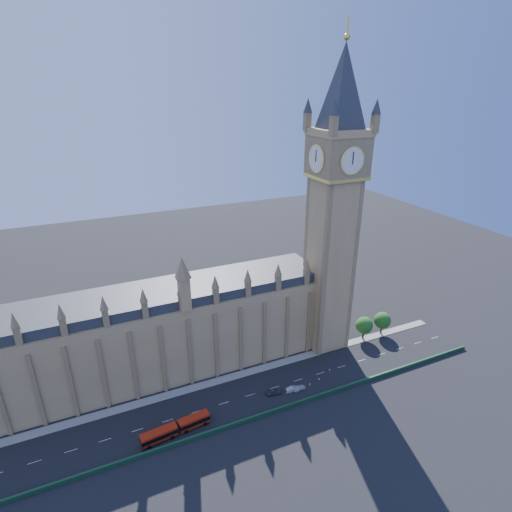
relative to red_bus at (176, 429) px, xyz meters
name	(u,v)px	position (x,y,z in m)	size (l,w,h in m)	color
ground	(237,399)	(18.95, 5.16, -1.63)	(400.00, 400.00, 0.00)	black
palace_westminster	(131,338)	(-6.05, 27.16, 12.24)	(120.00, 20.00, 28.00)	#A78150
elizabeth_tower	(335,189)	(56.95, 19.15, 52.93)	(20.59, 20.59, 105.00)	#A78150
bridge_parapet	(249,419)	(18.95, -3.84, -1.03)	(160.00, 0.60, 1.20)	#1E4C2D
kerb_north	(226,379)	(18.95, 14.66, -1.55)	(160.00, 3.00, 0.16)	gray
tree_east_near	(365,325)	(71.17, 15.24, 4.02)	(6.00, 6.00, 8.50)	#382619
tree_east_far	(383,320)	(79.17, 15.24, 4.02)	(6.00, 6.00, 8.50)	#382619
red_bus	(176,429)	(0.00, 0.00, 0.00)	(18.34, 4.52, 3.09)	#A91F0B
car_grey	(274,392)	(29.49, 2.80, -0.85)	(1.84, 4.57, 1.56)	#3C3D43
car_silver	(293,389)	(35.34, 1.59, -0.91)	(1.52, 4.36, 1.44)	#9A9CA1
car_white	(299,388)	(37.07, 1.32, -0.99)	(1.78, 4.37, 1.27)	silver
cone_a	(319,379)	(44.88, 2.67, -1.30)	(0.46, 0.46, 0.66)	black
cone_b	(287,393)	(32.95, 1.21, -1.31)	(0.44, 0.44, 0.65)	black
cone_c	(310,384)	(41.11, 1.76, -1.32)	(0.52, 0.52, 0.63)	black
cone_d	(330,370)	(50.18, 4.90, -1.26)	(0.54, 0.54, 0.75)	black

